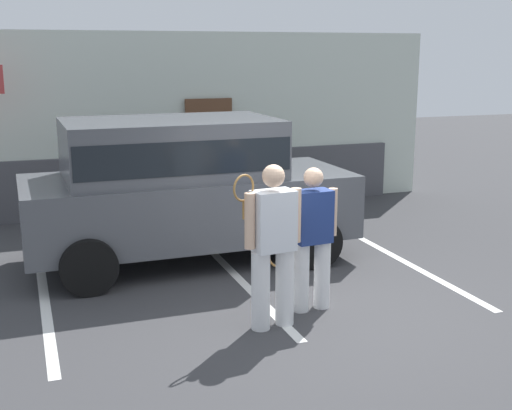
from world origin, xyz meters
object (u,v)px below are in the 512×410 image
(parked_suv, at_px, (182,183))
(potted_plant_by_porch, at_px, (305,190))
(tennis_player_woman, at_px, (312,238))
(tennis_player_man, at_px, (273,244))

(parked_suv, relative_size, potted_plant_by_porch, 5.38)
(potted_plant_by_porch, bearing_deg, parked_suv, -144.54)
(tennis_player_woman, height_order, potted_plant_by_porch, tennis_player_woman)
(parked_suv, relative_size, tennis_player_woman, 2.74)
(tennis_player_man, xyz_separation_m, tennis_player_woman, (0.61, 0.33, -0.07))
(tennis_player_man, bearing_deg, parked_suv, -89.89)
(parked_suv, xyz_separation_m, tennis_player_man, (0.36, -2.67, -0.20))
(tennis_player_man, distance_m, tennis_player_woman, 0.69)
(parked_suv, height_order, potted_plant_by_porch, parked_suv)
(tennis_player_man, distance_m, potted_plant_by_porch, 5.25)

